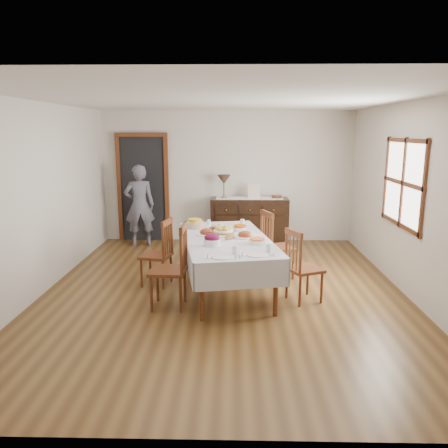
{
  "coord_description": "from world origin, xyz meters",
  "views": [
    {
      "loc": [
        0.13,
        -5.78,
        2.21
      ],
      "look_at": [
        0.0,
        0.1,
        0.95
      ],
      "focal_mm": 35.0,
      "sensor_mm": 36.0,
      "label": 1
    }
  ],
  "objects_px": {
    "sideboard": "(249,221)",
    "chair_left_far": "(159,252)",
    "chair_right_near": "(301,265)",
    "dining_table": "(226,244)",
    "table_lamp": "(224,180)",
    "chair_left_near": "(172,266)",
    "person": "(139,203)",
    "chair_right_far": "(275,244)"
  },
  "relations": [
    {
      "from": "sideboard",
      "to": "chair_left_far",
      "type": "bearing_deg",
      "value": -119.49
    },
    {
      "from": "chair_right_near",
      "to": "sideboard",
      "type": "bearing_deg",
      "value": -12.92
    },
    {
      "from": "dining_table",
      "to": "table_lamp",
      "type": "bearing_deg",
      "value": 81.55
    },
    {
      "from": "sideboard",
      "to": "table_lamp",
      "type": "distance_m",
      "value": 0.95
    },
    {
      "from": "chair_left_near",
      "to": "chair_right_near",
      "type": "xyz_separation_m",
      "value": [
        1.65,
        0.24,
        -0.05
      ]
    },
    {
      "from": "chair_right_near",
      "to": "person",
      "type": "xyz_separation_m",
      "value": [
        -2.72,
        2.86,
        0.35
      ]
    },
    {
      "from": "table_lamp",
      "to": "chair_left_near",
      "type": "bearing_deg",
      "value": -99.93
    },
    {
      "from": "chair_left_near",
      "to": "sideboard",
      "type": "relative_size",
      "value": 0.71
    },
    {
      "from": "chair_left_near",
      "to": "table_lamp",
      "type": "distance_m",
      "value": 3.39
    },
    {
      "from": "dining_table",
      "to": "chair_left_near",
      "type": "bearing_deg",
      "value": -148.45
    },
    {
      "from": "dining_table",
      "to": "chair_right_far",
      "type": "height_order",
      "value": "chair_right_far"
    },
    {
      "from": "table_lamp",
      "to": "dining_table",
      "type": "bearing_deg",
      "value": -87.95
    },
    {
      "from": "chair_left_far",
      "to": "person",
      "type": "height_order",
      "value": "person"
    },
    {
      "from": "chair_left_near",
      "to": "person",
      "type": "xyz_separation_m",
      "value": [
        -1.06,
        3.09,
        0.3
      ]
    },
    {
      "from": "chair_right_far",
      "to": "chair_right_near",
      "type": "bearing_deg",
      "value": 174.75
    },
    {
      "from": "dining_table",
      "to": "chair_right_near",
      "type": "relative_size",
      "value": 2.46
    },
    {
      "from": "dining_table",
      "to": "chair_right_near",
      "type": "distance_m",
      "value": 1.07
    },
    {
      "from": "chair_left_far",
      "to": "person",
      "type": "xyz_separation_m",
      "value": [
        -0.76,
        2.27,
        0.35
      ]
    },
    {
      "from": "sideboard",
      "to": "table_lamp",
      "type": "relative_size",
      "value": 3.3
    },
    {
      "from": "chair_right_near",
      "to": "sideboard",
      "type": "relative_size",
      "value": 0.64
    },
    {
      "from": "chair_left_near",
      "to": "sideboard",
      "type": "bearing_deg",
      "value": 163.95
    },
    {
      "from": "chair_left_near",
      "to": "person",
      "type": "height_order",
      "value": "person"
    },
    {
      "from": "chair_left_far",
      "to": "dining_table",
      "type": "bearing_deg",
      "value": 88.88
    },
    {
      "from": "sideboard",
      "to": "table_lamp",
      "type": "height_order",
      "value": "table_lamp"
    },
    {
      "from": "dining_table",
      "to": "chair_left_far",
      "type": "bearing_deg",
      "value": 156.63
    },
    {
      "from": "chair_left_near",
      "to": "sideboard",
      "type": "distance_m",
      "value": 3.44
    },
    {
      "from": "dining_table",
      "to": "chair_right_far",
      "type": "distance_m",
      "value": 0.95
    },
    {
      "from": "chair_left_near",
      "to": "table_lamp",
      "type": "bearing_deg",
      "value": 172.22
    },
    {
      "from": "chair_right_near",
      "to": "table_lamp",
      "type": "xyz_separation_m",
      "value": [
        -1.08,
        3.03,
        0.77
      ]
    },
    {
      "from": "chair_left_far",
      "to": "chair_left_near",
      "type": "bearing_deg",
      "value": 32.29
    },
    {
      "from": "chair_right_far",
      "to": "sideboard",
      "type": "distance_m",
      "value": 2.11
    },
    {
      "from": "chair_right_near",
      "to": "chair_left_far",
      "type": "bearing_deg",
      "value": 49.63
    },
    {
      "from": "table_lamp",
      "to": "chair_right_far",
      "type": "bearing_deg",
      "value": -68.39
    },
    {
      "from": "person",
      "to": "sideboard",
      "type": "bearing_deg",
      "value": 171.57
    },
    {
      "from": "dining_table",
      "to": "chair_left_near",
      "type": "xyz_separation_m",
      "value": [
        -0.67,
        -0.6,
        -0.13
      ]
    },
    {
      "from": "dining_table",
      "to": "sideboard",
      "type": "relative_size",
      "value": 1.58
    },
    {
      "from": "chair_right_near",
      "to": "person",
      "type": "distance_m",
      "value": 3.96
    },
    {
      "from": "chair_right_near",
      "to": "sideboard",
      "type": "xyz_separation_m",
      "value": [
        -0.58,
        3.03,
        -0.04
      ]
    },
    {
      "from": "sideboard",
      "to": "person",
      "type": "bearing_deg",
      "value": -175.22
    },
    {
      "from": "chair_right_far",
      "to": "sideboard",
      "type": "bearing_deg",
      "value": -11.75
    },
    {
      "from": "chair_left_near",
      "to": "chair_left_far",
      "type": "distance_m",
      "value": 0.88
    },
    {
      "from": "person",
      "to": "table_lamp",
      "type": "bearing_deg",
      "value": 172.79
    }
  ]
}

